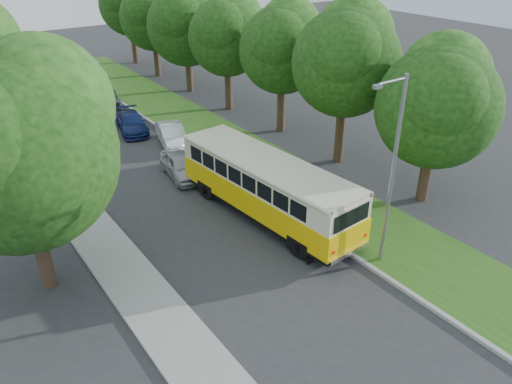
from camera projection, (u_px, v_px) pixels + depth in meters
ground at (263, 268)px, 20.66m from camera, size 120.00×120.00×0.00m
curb at (262, 196)px, 26.06m from camera, size 0.20×70.00×0.15m
grass_verge at (297, 184)px, 27.27m from camera, size 4.50×70.00×0.13m
sidewalk at (107, 249)px, 21.77m from camera, size 2.20×70.00×0.12m
treeline at (139, 41)px, 32.40m from camera, size 24.27×41.91×9.46m
lamppost_near at (392, 169)px, 18.96m from camera, size 1.71×0.16×8.00m
lamppost_far at (26, 97)px, 27.81m from camera, size 1.71×0.16×7.50m
warning_sign at (59, 159)px, 26.15m from camera, size 0.56×0.10×2.50m
vintage_bus at (267, 189)px, 23.58m from camera, size 3.47×10.58×3.09m
car_silver at (181, 166)px, 27.93m from camera, size 2.10×4.09×1.33m
car_white at (172, 135)px, 31.93m from camera, size 2.47×4.40×1.37m
car_blue at (132, 123)px, 34.10m from camera, size 2.66×4.57×1.24m
car_grey at (105, 100)px, 38.58m from camera, size 3.00×4.86×1.26m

